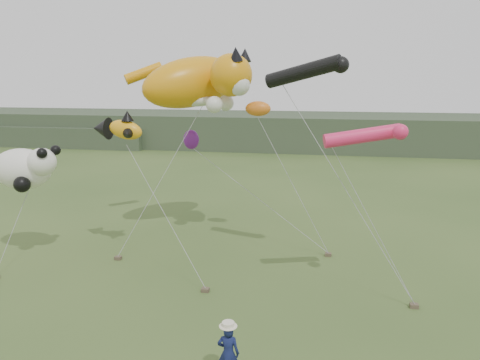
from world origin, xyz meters
name	(u,v)px	position (x,y,z in m)	size (l,w,h in m)	color
ground	(197,346)	(0.00, 0.00, 0.00)	(120.00, 120.00, 0.00)	#385123
headland	(269,131)	(-3.11, 44.69, 1.92)	(90.00, 13.00, 4.00)	#2D3D28
festival_attendant	(228,353)	(1.36, -1.53, 0.87)	(0.64, 0.42, 1.75)	#121A46
sandbag_anchors	(208,275)	(-0.95, 5.27, 0.08)	(17.56, 5.48, 0.16)	brown
cat_kite	(200,81)	(-2.46, 10.11, 8.26)	(7.26, 5.75, 3.36)	orange
fish_kite	(117,129)	(-5.46, 6.65, 6.21)	(2.64, 1.75, 1.40)	orange
tube_kites	(330,93)	(3.94, 5.63, 7.87)	(5.48, 3.91, 3.42)	black
panda_kite	(25,168)	(-9.68, 5.85, 4.39)	(3.32, 2.15, 2.06)	white
misc_kites	(226,124)	(-1.23, 10.39, 6.15)	(4.98, 2.44, 2.72)	orange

